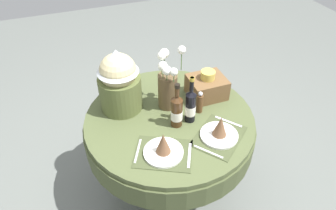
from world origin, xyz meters
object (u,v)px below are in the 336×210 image
place_setting_left (163,148)px  gift_tub_back_left (119,79)px  place_setting_right (220,131)px  pepper_mill (200,103)px  wine_bottle_right (190,105)px  wine_bottle_left (177,110)px  dining_table (169,131)px  woven_basket_side_right (207,86)px  flower_vase (168,85)px

place_setting_left → gift_tub_back_left: 0.56m
place_setting_right → pepper_mill: (-0.01, 0.26, 0.03)m
place_setting_right → wine_bottle_right: size_ratio=1.25×
place_setting_right → wine_bottle_left: (-0.21, 0.20, 0.07)m
place_setting_left → wine_bottle_left: bearing=51.4°
dining_table → place_setting_right: (0.23, -0.29, 0.18)m
dining_table → gift_tub_back_left: bearing=141.8°
place_setting_left → wine_bottle_right: size_ratio=1.23×
place_setting_right → woven_basket_side_right: bearing=75.0°
pepper_mill → gift_tub_back_left: 0.57m
wine_bottle_left → gift_tub_back_left: size_ratio=0.72×
wine_bottle_left → wine_bottle_right: bearing=6.4°
wine_bottle_right → woven_basket_side_right: size_ratio=1.33×
flower_vase → place_setting_right: bearing=-64.2°
place_setting_left → wine_bottle_right: bearing=39.5°
dining_table → wine_bottle_left: (0.02, -0.09, 0.26)m
place_setting_left → pepper_mill: 0.46m
flower_vase → place_setting_left: bearing=-113.6°
pepper_mill → woven_basket_side_right: 0.19m
woven_basket_side_right → flower_vase: bearing=-178.3°
wine_bottle_right → gift_tub_back_left: (-0.39, 0.29, 0.12)m
flower_vase → woven_basket_side_right: flower_vase is taller
wine_bottle_left → woven_basket_side_right: (0.32, 0.22, -0.04)m
gift_tub_back_left → wine_bottle_left: bearing=-46.3°
wine_bottle_right → woven_basket_side_right: (0.22, 0.20, -0.04)m
place_setting_left → flower_vase: 0.47m
gift_tub_back_left → woven_basket_side_right: gift_tub_back_left is taller
wine_bottle_right → woven_basket_side_right: wine_bottle_right is taller
dining_table → wine_bottle_left: size_ratio=3.61×
place_setting_left → flower_vase: flower_vase is taller
place_setting_right → pepper_mill: 0.27m
wine_bottle_left → pepper_mill: (0.20, 0.07, -0.04)m
gift_tub_back_left → dining_table: bearing=-38.2°
wine_bottle_right → pepper_mill: 0.12m
place_setting_right → gift_tub_back_left: gift_tub_back_left is taller
place_setting_right → wine_bottle_right: (-0.11, 0.21, 0.08)m
woven_basket_side_right → gift_tub_back_left: bearing=171.7°
woven_basket_side_right → wine_bottle_right: bearing=-137.2°
dining_table → place_setting_left: 0.38m
wine_bottle_left → gift_tub_back_left: 0.44m
place_setting_right → pepper_mill: pepper_mill is taller
wine_bottle_right → place_setting_right: bearing=-62.1°
dining_table → pepper_mill: (0.21, -0.02, 0.21)m
woven_basket_side_right → pepper_mill: bearing=-130.1°
wine_bottle_right → gift_tub_back_left: bearing=143.1°
place_setting_right → wine_bottle_right: 0.25m
place_setting_left → place_setting_right: bearing=1.7°
flower_vase → gift_tub_back_left: size_ratio=0.96×
dining_table → woven_basket_side_right: 0.42m
pepper_mill → woven_basket_side_right: bearing=49.9°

